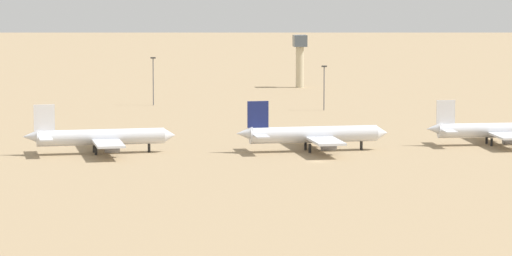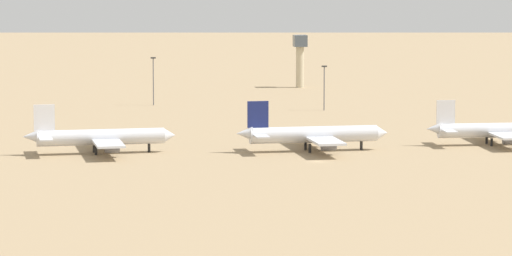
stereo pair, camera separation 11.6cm
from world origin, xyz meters
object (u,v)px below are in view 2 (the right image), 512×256
at_px(parked_jet_navy_4, 312,135).
at_px(parked_jet_white_5, 493,130).
at_px(control_tower, 300,56).
at_px(light_pole_mid, 153,78).
at_px(light_pole_west, 324,84).
at_px(parked_jet_white_3, 99,137).

bearing_deg(parked_jet_navy_4, parked_jet_white_5, 3.83).
xyz_separation_m(control_tower, light_pole_mid, (-62.60, -62.05, -2.97)).
height_order(parked_jet_navy_4, light_pole_west, light_pole_west).
xyz_separation_m(parked_jet_navy_4, parked_jet_white_5, (51.40, 5.82, -0.37)).
relative_size(parked_jet_white_5, control_tower, 1.81).
bearing_deg(control_tower, light_pole_west, -94.43).
height_order(parked_jet_white_3, parked_jet_navy_4, parked_jet_navy_4).
height_order(parked_jet_navy_4, light_pole_mid, light_pole_mid).
bearing_deg(control_tower, parked_jet_navy_4, -98.79).
height_order(control_tower, light_pole_mid, control_tower).
height_order(parked_jet_white_3, parked_jet_white_5, parked_jet_white_3).
xyz_separation_m(control_tower, light_pole_west, (-6.78, -87.53, -3.82)).
bearing_deg(parked_jet_white_3, parked_jet_navy_4, -7.12).
bearing_deg(control_tower, parked_jet_white_5, -83.10).
distance_m(parked_jet_navy_4, light_pole_west, 104.01).
distance_m(control_tower, light_pole_west, 87.87).
relative_size(parked_jet_navy_4, light_pole_west, 2.72).
xyz_separation_m(light_pole_west, light_pole_mid, (-55.82, 25.48, 0.85)).
distance_m(parked_jet_navy_4, parked_jet_white_5, 51.73).
bearing_deg(parked_jet_white_5, light_pole_mid, 125.69).
height_order(parked_jet_navy_4, control_tower, control_tower).
relative_size(parked_jet_navy_4, parked_jet_white_5, 1.09).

